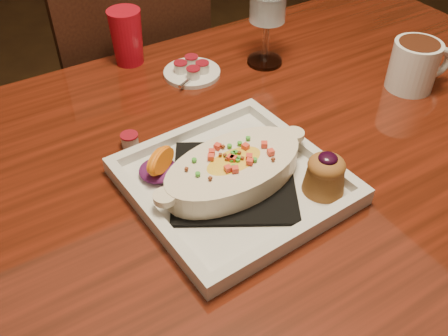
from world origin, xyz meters
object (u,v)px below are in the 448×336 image
coffee_mug (416,63)px  goblet (268,4)px  chair_far (131,96)px  table (253,184)px  plate (240,175)px  red_tumbler (127,37)px  saucer (192,71)px

coffee_mug → goblet: size_ratio=0.68×
chair_far → goblet: (0.19, -0.39, 0.38)m
table → coffee_mug: 0.42m
plate → coffee_mug: 0.48m
red_tumbler → plate: bearing=-91.9°
goblet → red_tumbler: bearing=147.3°
table → goblet: bearing=51.5°
plate → table: bearing=39.1°
coffee_mug → saucer: coffee_mug is taller
saucer → red_tumbler: size_ratio=1.02×
saucer → chair_far: bearing=93.4°
plate → goblet: (0.27, 0.31, 0.11)m
table → saucer: saucer is taller
table → saucer: size_ratio=12.08×
chair_far → saucer: bearing=93.4°
table → coffee_mug: bearing=-1.4°
table → red_tumbler: size_ratio=12.28×
plate → red_tumbler: size_ratio=2.73×
table → saucer: (0.02, 0.27, 0.11)m
plate → coffee_mug: size_ratio=2.48×
plate → goblet: 0.43m
chair_far → coffee_mug: size_ratio=6.92×
coffee_mug → chair_far: bearing=138.8°
plate → coffee_mug: coffee_mug is taller
chair_far → table: bearing=90.0°
coffee_mug → red_tumbler: red_tumbler is taller
table → chair_far: size_ratio=1.61×
plate → red_tumbler: bearing=84.7°
red_tumbler → chair_far: bearing=72.9°
saucer → goblet: bearing=-13.3°
table → goblet: size_ratio=7.57×
chair_far → coffee_mug: (0.39, -0.64, 0.30)m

